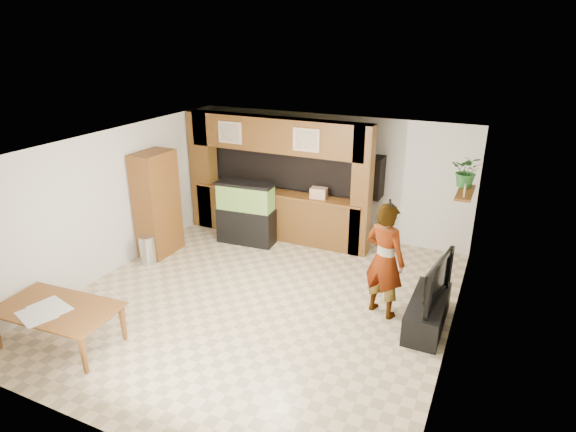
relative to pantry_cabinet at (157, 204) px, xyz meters
The scene contains 21 objects.
floor 3.00m from the pantry_cabinet, 16.64° to the right, with size 6.50×6.50×0.00m, color #CDB58E.
ceiling 3.22m from the pantry_cabinet, 16.64° to the right, with size 6.50×6.50×0.00m, color white.
wall_back 3.65m from the pantry_cabinet, 42.14° to the left, with size 6.00×6.00×0.00m, color beige.
wall_left 0.90m from the pantry_cabinet, 110.39° to the right, with size 6.50×6.50×0.00m, color beige.
wall_right 5.76m from the pantry_cabinet, ahead, with size 6.50×6.50×0.00m, color beige.
partition 2.55m from the pantry_cabinet, 46.25° to the left, with size 4.20×0.99×2.60m.
wall_clock 0.93m from the pantry_cabinet, 144.03° to the left, with size 0.05×0.25×0.25m.
wall_shelf 5.71m from the pantry_cabinet, 11.64° to the left, with size 0.25×0.90×0.04m, color brown.
pantry_cabinet is the anchor object (origin of this frame).
trash_can 0.92m from the pantry_cabinet, 78.32° to the right, with size 0.31×0.31×0.56m, color #B2B2B7.
aquarium 1.80m from the pantry_cabinet, 40.46° to the left, with size 1.20×0.45×1.32m.
tv_stand 5.43m from the pantry_cabinet, ahead, with size 0.50×1.37×0.46m, color black.
television 5.37m from the pantry_cabinet, ahead, with size 1.18×0.16×0.68m, color black.
photo_frame 5.68m from the pantry_cabinet, ahead, with size 0.03×0.14×0.19m, color tan.
potted_plant 5.78m from the pantry_cabinet, 14.27° to the left, with size 0.50×0.44×0.56m, color #266028.
person 4.64m from the pantry_cabinet, ahead, with size 0.68×0.45×1.86m, color #A07758.
microphone 4.78m from the pantry_cabinet, ahead, with size 0.04×0.04×0.17m, color black.
dining_table 3.27m from the pantry_cabinet, 77.31° to the right, with size 1.71×0.95×0.60m, color brown.
newspaper_a 3.41m from the pantry_cabinet, 79.65° to the right, with size 0.54×0.40×0.01m, color silver.
newspaper_b 3.22m from the pantry_cabinet, 78.59° to the right, with size 0.57×0.41×0.01m, color silver.
counter_box 3.21m from the pantry_cabinet, 30.79° to the left, with size 0.32×0.22×0.22m, color tan.
Camera 1 is at (3.37, -6.16, 4.22)m, focal length 30.00 mm.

